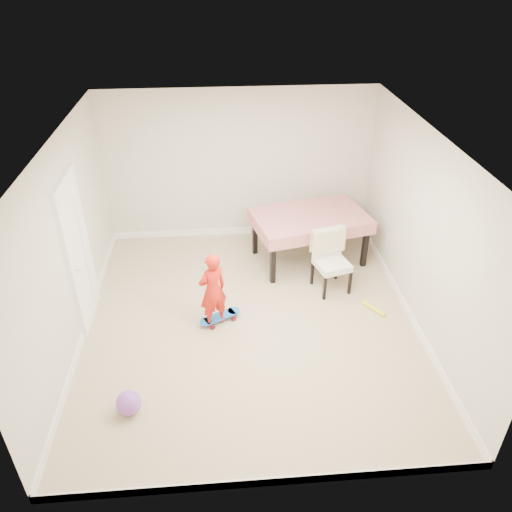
{
  "coord_description": "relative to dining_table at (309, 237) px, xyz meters",
  "views": [
    {
      "loc": [
        -0.36,
        -5.39,
        4.49
      ],
      "look_at": [
        0.1,
        0.2,
        0.95
      ],
      "focal_mm": 35.0,
      "sensor_mm": 36.0,
      "label": 1
    }
  ],
  "objects": [
    {
      "name": "ground",
      "position": [
        -1.08,
        -1.54,
        -0.42
      ],
      "size": [
        5.0,
        5.0,
        0.0
      ],
      "primitive_type": "plane",
      "color": "tan",
      "rests_on": "ground"
    },
    {
      "name": "child",
      "position": [
        -1.57,
        -1.56,
        0.13
      ],
      "size": [
        0.48,
        0.42,
        1.1
      ],
      "primitive_type": "imported",
      "rotation": [
        0.0,
        0.0,
        3.65
      ],
      "color": "red",
      "rests_on": "ground"
    },
    {
      "name": "wall_front",
      "position": [
        -1.08,
        -4.02,
        0.88
      ],
      "size": [
        4.5,
        0.04,
        2.6
      ],
      "primitive_type": "cube",
      "color": "beige",
      "rests_on": "ground"
    },
    {
      "name": "wall_right",
      "position": [
        1.15,
        -1.54,
        0.88
      ],
      "size": [
        0.04,
        5.0,
        2.6
      ],
      "primitive_type": "cube",
      "color": "beige",
      "rests_on": "ground"
    },
    {
      "name": "baseboard_right",
      "position": [
        1.16,
        -1.54,
        -0.36
      ],
      "size": [
        0.02,
        5.0,
        0.12
      ],
      "primitive_type": "cube",
      "color": "white",
      "rests_on": "ground"
    },
    {
      "name": "foam_toy",
      "position": [
        0.71,
        -1.44,
        -0.39
      ],
      "size": [
        0.27,
        0.37,
        0.06
      ],
      "primitive_type": "cylinder",
      "rotation": [
        1.57,
        0.0,
        0.59
      ],
      "color": "yellow",
      "rests_on": "ground"
    },
    {
      "name": "door",
      "position": [
        -3.3,
        -1.24,
        0.61
      ],
      "size": [
        0.11,
        0.94,
        2.11
      ],
      "primitive_type": "cube",
      "color": "white",
      "rests_on": "ground"
    },
    {
      "name": "dining_table",
      "position": [
        0.0,
        0.0,
        0.0
      ],
      "size": [
        1.96,
        1.47,
        0.83
      ],
      "primitive_type": null,
      "rotation": [
        0.0,
        0.0,
        0.23
      ],
      "color": "red",
      "rests_on": "ground"
    },
    {
      "name": "dining_chair",
      "position": [
        0.19,
        -0.86,
        0.06
      ],
      "size": [
        0.66,
        0.71,
        0.94
      ],
      "primitive_type": null,
      "rotation": [
        0.0,
        0.0,
        0.27
      ],
      "color": "silver",
      "rests_on": "ground"
    },
    {
      "name": "baseboard_left",
      "position": [
        -3.32,
        -1.54,
        -0.36
      ],
      "size": [
        0.02,
        5.0,
        0.12
      ],
      "primitive_type": "cube",
      "color": "white",
      "rests_on": "ground"
    },
    {
      "name": "balloon",
      "position": [
        -2.54,
        -3.0,
        -0.28
      ],
      "size": [
        0.28,
        0.28,
        0.28
      ],
      "primitive_type": "sphere",
      "color": "purple",
      "rests_on": "ground"
    },
    {
      "name": "skateboard",
      "position": [
        -1.49,
        -1.5,
        -0.37
      ],
      "size": [
        0.64,
        0.48,
        0.09
      ],
      "primitive_type": null,
      "rotation": [
        0.0,
        0.0,
        0.49
      ],
      "color": "blue",
      "rests_on": "ground"
    },
    {
      "name": "wall_back",
      "position": [
        -1.08,
        0.94,
        0.88
      ],
      "size": [
        4.5,
        0.04,
        2.6
      ],
      "primitive_type": "cube",
      "color": "beige",
      "rests_on": "ground"
    },
    {
      "name": "wall_left",
      "position": [
        -3.31,
        -1.54,
        0.88
      ],
      "size": [
        0.04,
        5.0,
        2.6
      ],
      "primitive_type": "cube",
      "color": "beige",
      "rests_on": "ground"
    },
    {
      "name": "baseboard_front",
      "position": [
        -1.08,
        -4.03,
        -0.36
      ],
      "size": [
        4.5,
        0.02,
        0.12
      ],
      "primitive_type": "cube",
      "color": "white",
      "rests_on": "ground"
    },
    {
      "name": "baseboard_back",
      "position": [
        -1.08,
        0.95,
        -0.36
      ],
      "size": [
        4.5,
        0.02,
        0.12
      ],
      "primitive_type": "cube",
      "color": "white",
      "rests_on": "ground"
    },
    {
      "name": "ceiling",
      "position": [
        -1.08,
        -1.54,
        2.16
      ],
      "size": [
        4.5,
        5.0,
        0.04
      ],
      "primitive_type": "cube",
      "color": "white",
      "rests_on": "wall_back"
    }
  ]
}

